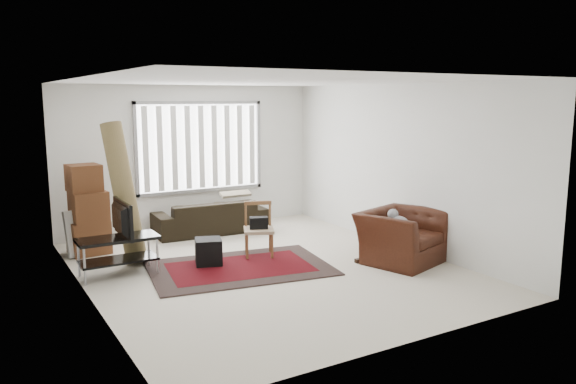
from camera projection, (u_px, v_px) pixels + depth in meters
name	position (u px, v px, depth m)	size (l,w,h in m)	color
room	(251.00, 146.00, 8.41)	(6.00, 6.02, 2.71)	beige
persian_rug	(240.00, 268.00, 8.21)	(2.81, 2.10, 0.02)	black
tv_stand	(118.00, 248.00, 7.84)	(1.10, 0.49, 0.55)	black
tv	(116.00, 219.00, 7.77)	(0.89, 0.12, 0.51)	black
subwoofer	(208.00, 251.00, 8.33)	(0.38, 0.38, 0.38)	black
moving_boxes	(88.00, 212.00, 8.91)	(0.63, 0.58, 1.43)	brown
white_flatpack	(84.00, 232.00, 8.87)	(0.58, 0.08, 0.74)	silver
rolled_rug	(124.00, 193.00, 8.37)	(0.32, 0.32, 2.12)	brown
sofa	(210.00, 212.00, 10.34)	(2.05, 0.89, 0.79)	black
side_chair	(259.00, 227.00, 8.78)	(0.60, 0.60, 0.85)	#917A5F
armchair	(402.00, 233.00, 8.49)	(1.46, 1.35, 0.89)	#34150A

